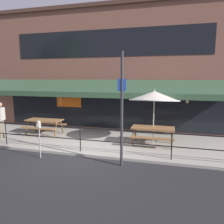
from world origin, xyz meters
name	(u,v)px	position (x,y,z in m)	size (l,w,h in m)	color
ground_plane	(78,156)	(0.00, 0.00, 0.00)	(120.00, 120.00, 0.00)	#232326
patio_deck	(95,140)	(0.00, 2.00, 0.05)	(15.00, 4.00, 0.10)	#9E998E
restaurant_building	(108,70)	(0.00, 4.22, 3.37)	(15.00, 1.60, 6.78)	brown
patio_railing	(80,134)	(0.00, 0.30, 0.80)	(13.84, 0.04, 0.97)	black
picnic_table_left	(44,123)	(-2.78, 2.21, 0.71)	(1.80, 1.42, 0.76)	brown
picnic_table_centre	(153,131)	(2.67, 1.90, 0.71)	(1.80, 1.42, 0.76)	brown
patio_umbrella_centre	(154,96)	(2.67, 2.07, 2.18)	(2.14, 2.14, 2.39)	#B7B2A8
pedestrian_walking	(1,118)	(-4.41, 1.12, 1.06)	(0.32, 0.61, 1.71)	#665B4C
parking_meter_near	(39,128)	(-1.26, -0.53, 1.15)	(0.15, 0.16, 1.42)	gray
street_sign_pole	(122,109)	(1.82, -0.45, 1.95)	(0.28, 0.09, 3.79)	#2D2D33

